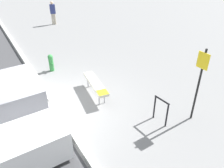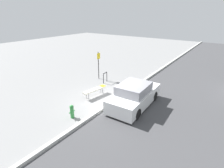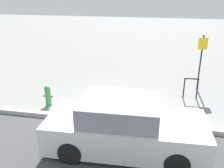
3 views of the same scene
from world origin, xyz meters
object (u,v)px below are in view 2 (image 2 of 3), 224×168
at_px(fire_hydrant, 72,111).
at_px(parked_car_near, 134,96).
at_px(sign_post, 99,63).
at_px(bench, 95,90).
at_px(bike_rack, 105,76).

bearing_deg(fire_hydrant, parked_car_near, -33.58).
bearing_deg(parked_car_near, sign_post, 60.92).
bearing_deg(sign_post, bench, -145.45).
relative_size(sign_post, parked_car_near, 0.55).
bearing_deg(fire_hydrant, bike_rack, 18.11).
relative_size(bike_rack, fire_hydrant, 1.08).
bearing_deg(parked_car_near, bike_rack, 59.60).
distance_m(bench, parked_car_near, 2.83).
height_order(bike_rack, parked_car_near, parked_car_near).
xyz_separation_m(bike_rack, fire_hydrant, (-5.13, -1.68, -0.09)).
height_order(fire_hydrant, parked_car_near, parked_car_near).
distance_m(bench, fire_hydrant, 2.85).
bearing_deg(bike_rack, bench, -158.52).
relative_size(fire_hydrant, parked_car_near, 0.18).
bearing_deg(parked_car_near, fire_hydrant, 144.44).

